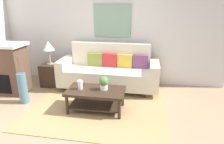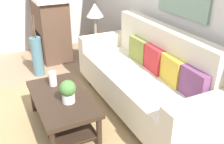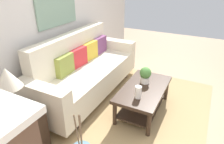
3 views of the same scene
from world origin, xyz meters
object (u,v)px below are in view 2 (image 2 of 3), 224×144
Objects in this scene: fireplace at (51,27)px; side_table at (96,52)px; couch at (145,78)px; floor_vase at (37,57)px; throw_pillow_crimson at (155,59)px; coffee_table at (62,105)px; tabletop_vase at (53,79)px; table_lamp at (95,11)px; throw_pillow_plum at (195,84)px; potted_plant_tabletop at (68,91)px; throw_pillow_mustard at (173,70)px; throw_pillow_olive at (139,49)px.

side_table is at bearing 34.23° from fireplace.
floor_vase is at bearing -146.77° from couch.
throw_pillow_crimson is 1.28m from coffee_table.
side_table is 0.86× the size of floor_vase.
fireplace is (-2.24, 0.47, 0.27)m from coffee_table.
tabletop_vase is (-0.30, -0.01, 0.20)m from coffee_table.
couch reaches higher than floor_vase.
table_lamp reaches higher than floor_vase.
potted_plant_tabletop is at bearing -118.03° from throw_pillow_plum.
throw_pillow_plum reaches higher than coffee_table.
throw_pillow_plum is at bearing 0.00° from throw_pillow_crimson.
throw_pillow_mustard is 1.00× the size of throw_pillow_plum.
potted_plant_tabletop is (0.10, -1.18, -0.11)m from throw_pillow_crimson.
floor_vase is (-2.34, -1.18, -0.36)m from throw_pillow_plum.
throw_pillow_olive is 2.02× the size of tabletop_vase.
floor_vase is (-0.14, -0.98, 0.04)m from side_table.
throw_pillow_olive is 1.19m from side_table.
throw_pillow_mustard is 1.34m from coffee_table.
table_lamp is at bearing 137.19° from tabletop_vase.
table_lamp is 0.88× the size of floor_vase.
fireplace is at bearing -164.13° from throw_pillow_mustard.
throw_pillow_crimson is at bearing 0.00° from throw_pillow_olive.
throw_pillow_plum is 0.63× the size of table_lamp.
table_lamp is at bearing 147.88° from potted_plant_tabletop.
couch is 1.47m from side_table.
tabletop_vase is 0.27× the size of floor_vase.
tabletop_vase is at bearing -42.81° from table_lamp.
potted_plant_tabletop is (-0.63, -1.18, -0.11)m from throw_pillow_plum.
couch is at bearing -18.82° from throw_pillow_olive.
throw_pillow_mustard is at bearing 6.09° from side_table.
table_lamp reaches higher than throw_pillow_olive.
potted_plant_tabletop is at bearing -0.09° from floor_vase.
table_lamp is (-1.10, -0.20, 0.31)m from throw_pillow_olive.
throw_pillow_crimson is (0.00, 0.12, 0.25)m from couch.
throw_pillow_plum is 3.11m from fireplace.
throw_pillow_olive is 1.16m from table_lamp.
throw_pillow_olive is 0.55× the size of floor_vase.
side_table is at bearing 81.72° from floor_vase.
throw_pillow_crimson is at bearing 7.60° from table_lamp.
throw_pillow_crimson is 0.33× the size of coffee_table.
throw_pillow_mustard is 1.43m from tabletop_vase.
fireplace reaches higher than floor_vase.
couch is at bearing -161.18° from throw_pillow_mustard.
fireplace is (-1.94, 0.48, 0.07)m from tabletop_vase.
throw_pillow_olive reaches higher than tabletop_vase.
couch is at bearing -170.33° from throw_pillow_plum.
throw_pillow_crimson is 0.73m from throw_pillow_plum.
coffee_table is at bearing 2.19° from tabletop_vase.
throw_pillow_mustard is 0.31× the size of fireplace.
throw_pillow_crimson is 1.00× the size of throw_pillow_plum.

